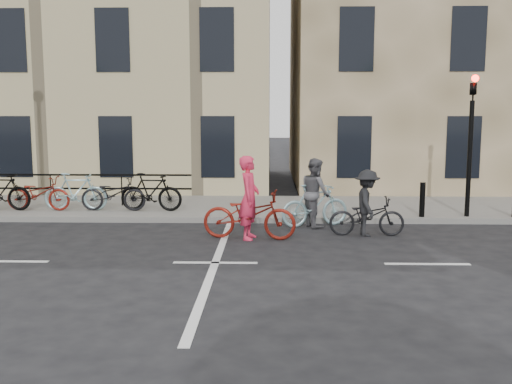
{
  "coord_description": "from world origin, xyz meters",
  "views": [
    {
      "loc": [
        1.03,
        -10.5,
        2.79
      ],
      "look_at": [
        0.73,
        1.94,
        1.1
      ],
      "focal_mm": 40.0,
      "sensor_mm": 36.0,
      "label": 1
    }
  ],
  "objects_px": {
    "cyclist_grey": "(315,199)",
    "cyclist_pink": "(249,210)",
    "cyclist_dark": "(367,210)",
    "traffic_light": "(471,128)"
  },
  "relations": [
    {
      "from": "cyclist_grey",
      "to": "cyclist_dark",
      "type": "bearing_deg",
      "value": -153.28
    },
    {
      "from": "cyclist_pink",
      "to": "cyclist_grey",
      "type": "xyz_separation_m",
      "value": [
        1.6,
        1.48,
        0.04
      ]
    },
    {
      "from": "traffic_light",
      "to": "cyclist_pink",
      "type": "distance_m",
      "value": 6.31
    },
    {
      "from": "traffic_light",
      "to": "cyclist_dark",
      "type": "xyz_separation_m",
      "value": [
        -2.92,
        -1.78,
        -1.85
      ]
    },
    {
      "from": "traffic_light",
      "to": "cyclist_grey",
      "type": "relative_size",
      "value": 2.11
    },
    {
      "from": "traffic_light",
      "to": "cyclist_grey",
      "type": "distance_m",
      "value": 4.46
    },
    {
      "from": "traffic_light",
      "to": "cyclist_pink",
      "type": "relative_size",
      "value": 1.77
    },
    {
      "from": "cyclist_grey",
      "to": "cyclist_pink",
      "type": "bearing_deg",
      "value": 113.16
    },
    {
      "from": "traffic_light",
      "to": "cyclist_dark",
      "type": "bearing_deg",
      "value": -148.66
    },
    {
      "from": "cyclist_grey",
      "to": "cyclist_dark",
      "type": "xyz_separation_m",
      "value": [
        1.11,
        -1.06,
        -0.09
      ]
    }
  ]
}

